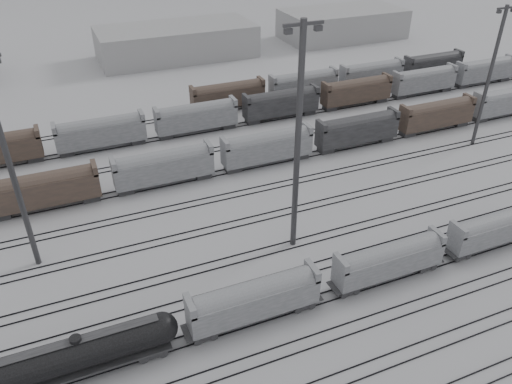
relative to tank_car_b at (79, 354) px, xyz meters
name	(u,v)px	position (x,y,z in m)	size (l,w,h in m)	color
ground	(318,307)	(24.52, -1.00, -2.65)	(900.00, 900.00, 0.00)	#B8B8BD
tracks	(256,221)	(24.52, 16.50, -2.57)	(220.00, 71.50, 0.16)	black
tank_car_b	(79,354)	(0.00, 0.00, 0.00)	(18.52, 3.09, 4.58)	black
hopper_car_a	(254,298)	(17.33, 0.00, 0.46)	(14.05, 2.79, 5.03)	black
hopper_car_b	(389,259)	(33.98, 0.00, 0.34)	(13.54, 2.69, 4.84)	black
hopper_car_c	(496,227)	(49.96, 0.00, 0.31)	(13.38, 2.66, 4.78)	black
light_mast_b	(10,164)	(-3.25, 18.73, 11.02)	(4.12, 0.66, 25.77)	#39393C
light_mast_c	(298,139)	(26.95, 10.18, 12.20)	(4.48, 0.72, 27.99)	#39393C
light_mast_d	(490,75)	(69.09, 23.71, 9.82)	(3.76, 0.60, 23.51)	#39393C
bg_string_near	(267,148)	(32.52, 31.00, 0.15)	(151.00, 3.00, 5.60)	gray
bg_string_mid	(281,105)	(42.52, 47.00, 0.15)	(151.00, 3.00, 5.60)	black
bg_string_far	(338,80)	(60.02, 55.00, 0.15)	(66.00, 3.00, 5.60)	brown
warehouse_mid	(177,42)	(34.52, 94.00, 1.35)	(40.00, 18.00, 8.00)	gray
warehouse_right	(342,24)	(84.52, 94.00, 1.35)	(35.00, 18.00, 8.00)	gray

